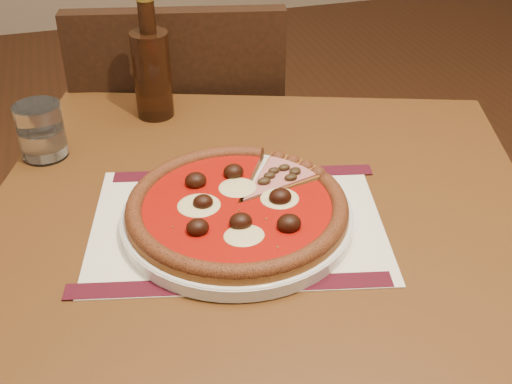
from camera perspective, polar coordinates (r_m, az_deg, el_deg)
table at (r=0.98m, az=0.34°, el=-7.05°), size 1.02×1.02×0.75m
chair_far at (r=1.51m, az=-6.20°, el=2.96°), size 0.51×0.51×0.90m
placemat at (r=0.90m, az=-1.65°, el=-2.80°), size 0.46×0.37×0.00m
plate at (r=0.89m, az=-1.66°, el=-2.29°), size 0.32×0.32×0.02m
pizza at (r=0.88m, az=-1.70°, el=-1.25°), size 0.31×0.31×0.04m
ham_slice at (r=0.95m, az=1.89°, el=1.56°), size 0.14×0.12×0.02m
water_glass at (r=1.09m, az=-18.57°, el=5.17°), size 0.10×0.10×0.09m
bottle at (r=1.16m, az=-9.23°, el=10.65°), size 0.07×0.07×0.22m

